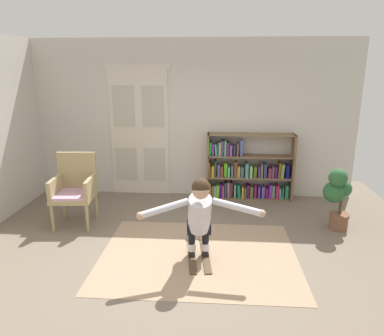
{
  "coord_description": "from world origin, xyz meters",
  "views": [
    {
      "loc": [
        0.44,
        -3.97,
        2.36
      ],
      "look_at": [
        0.12,
        0.68,
        1.05
      ],
      "focal_mm": 33.03,
      "sensor_mm": 36.0,
      "label": 1
    }
  ],
  "objects": [
    {
      "name": "wicker_chair",
      "position": [
        -1.75,
        1.1,
        0.58
      ],
      "size": [
        0.64,
        0.64,
        1.1
      ],
      "color": "tan",
      "rests_on": "ground"
    },
    {
      "name": "back_wall",
      "position": [
        0.0,
        2.6,
        1.45
      ],
      "size": [
        6.0,
        0.1,
        2.9
      ],
      "primitive_type": "cube",
      "color": "beige",
      "rests_on": "ground"
    },
    {
      "name": "double_door",
      "position": [
        -1.01,
        2.54,
        1.23
      ],
      "size": [
        1.22,
        0.05,
        2.45
      ],
      "color": "beige",
      "rests_on": "ground"
    },
    {
      "name": "bookshelf",
      "position": [
        1.01,
        2.39,
        0.51
      ],
      "size": [
        1.6,
        0.3,
        1.23
      ],
      "color": "brown",
      "rests_on": "ground"
    },
    {
      "name": "person_skier",
      "position": [
        0.26,
        0.0,
        0.68
      ],
      "size": [
        1.48,
        0.68,
        1.08
      ],
      "color": "white",
      "rests_on": "skis_pair"
    },
    {
      "name": "skis_pair",
      "position": [
        0.24,
        0.21,
        0.02
      ],
      "size": [
        0.38,
        0.99,
        0.07
      ],
      "color": "#4C3A26",
      "rests_on": "rug"
    },
    {
      "name": "rug",
      "position": [
        0.24,
        0.18,
        0.0
      ],
      "size": [
        2.56,
        1.97,
        0.01
      ],
      "primitive_type": "cube",
      "color": "#A18468",
      "rests_on": "ground"
    },
    {
      "name": "ground_plane",
      "position": [
        0.0,
        0.0,
        0.0
      ],
      "size": [
        7.2,
        7.2,
        0.0
      ],
      "primitive_type": "plane",
      "color": "#706253"
    },
    {
      "name": "potted_plant",
      "position": [
        2.27,
        1.13,
        0.54
      ],
      "size": [
        0.42,
        0.37,
        0.96
      ],
      "color": "brown",
      "rests_on": "ground"
    }
  ]
}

